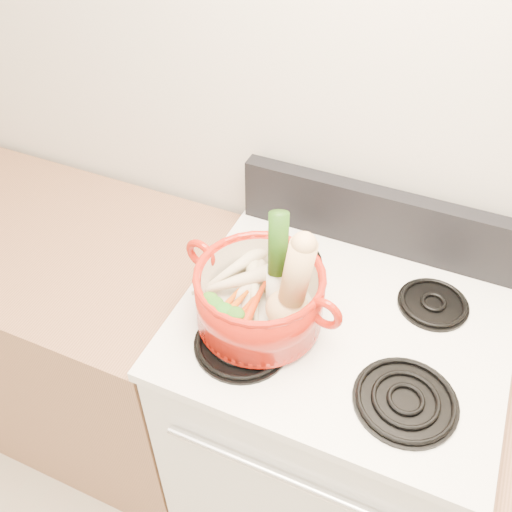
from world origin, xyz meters
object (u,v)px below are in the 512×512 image
at_px(stove_body, 325,427).
at_px(leek, 276,265).
at_px(dutch_oven, 260,297).
at_px(squash, 289,283).

xyz_separation_m(stove_body, leek, (-0.15, -0.07, 0.68)).
bearing_deg(stove_body, dutch_oven, -155.07).
distance_m(stove_body, dutch_oven, 0.61).
relative_size(stove_body, dutch_oven, 3.13).
height_order(squash, leek, leek).
bearing_deg(squash, dutch_oven, 158.63).
relative_size(dutch_oven, squash, 1.17).
relative_size(stove_body, leek, 3.25).
relative_size(stove_body, squash, 3.67).
bearing_deg(leek, stove_body, 1.08).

